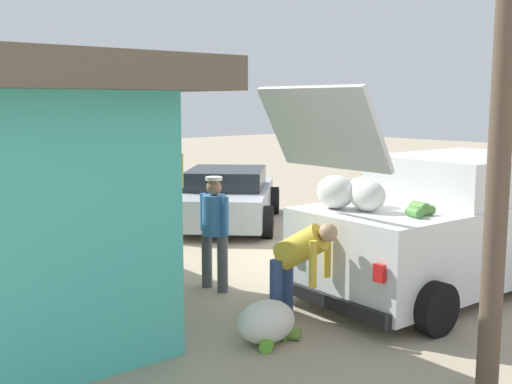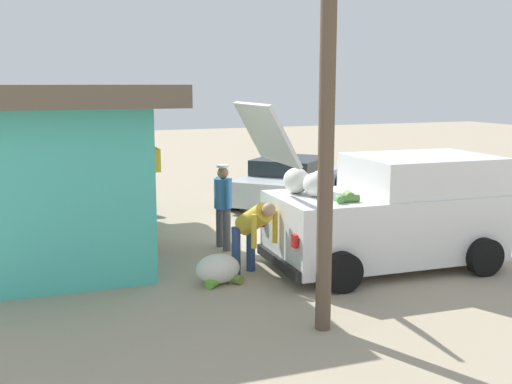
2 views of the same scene
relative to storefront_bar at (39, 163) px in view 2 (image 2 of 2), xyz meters
name	(u,v)px [view 2 (image 2 of 2)]	position (x,y,z in m)	size (l,w,h in m)	color
ground_plane	(328,229)	(-0.99, -5.79, -1.62)	(60.00, 60.00, 0.00)	tan
storefront_bar	(39,163)	(0.00, 0.00, 0.00)	(7.50, 4.50, 3.10)	#4CC6B7
delivery_van	(390,212)	(-3.75, -5.45, -0.67)	(2.45, 4.44, 2.83)	white
parked_sedan	(290,181)	(2.03, -6.31, -1.04)	(4.06, 4.11, 1.20)	#B2B7BC
vendor_standing	(223,201)	(-1.62, -3.16, -0.70)	(0.57, 0.36, 1.62)	#4C4C51
customer_bending	(253,228)	(-3.41, -3.04, -0.82)	(0.79, 0.69, 1.27)	navy
unloaded_banana_pile	(219,270)	(-3.57, -2.39, -1.40)	(0.73, 0.76, 0.47)	silver
paint_bucket	(149,207)	(1.96, -2.52, -1.42)	(0.31, 0.31, 0.41)	blue
utility_pole	(326,141)	(-5.84, -3.03, 0.80)	(0.20, 0.20, 4.84)	brown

